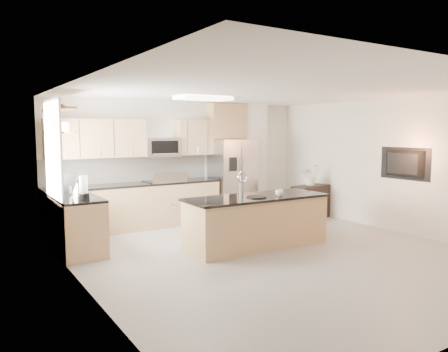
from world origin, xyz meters
TOP-DOWN VIEW (x-y plane):
  - floor at (0.00, 0.00)m, footprint 6.50×6.50m
  - ceiling at (0.00, 0.00)m, footprint 6.00×6.50m
  - wall_back at (0.00, 3.25)m, footprint 6.00×0.02m
  - wall_left at (-3.00, 0.00)m, footprint 0.02×6.50m
  - wall_right at (3.00, 0.00)m, footprint 0.02×6.50m
  - back_counter at (-1.23, 2.93)m, footprint 3.55×0.66m
  - left_counter at (-2.67, 1.85)m, footprint 0.66×1.50m
  - range at (-0.60, 2.92)m, footprint 0.76×0.64m
  - upper_cabinets at (-1.30, 3.09)m, footprint 3.50×0.33m
  - microwave at (-0.60, 3.04)m, footprint 0.76×0.40m
  - refrigerator at (1.06, 2.87)m, footprint 0.92×0.78m
  - partition_column at (1.82, 3.10)m, footprint 0.60×0.30m
  - window at (-2.98, 1.85)m, footprint 0.04×1.15m
  - shelf_lower at (-2.85, 1.95)m, footprint 0.30×1.20m
  - shelf_upper at (-2.85, 1.95)m, footprint 0.30×1.20m
  - ceiling_fixture at (-0.40, 1.60)m, footprint 1.00×0.50m
  - island at (0.03, 0.53)m, footprint 2.53×0.96m
  - credenza at (2.48, 1.80)m, footprint 0.99×0.54m
  - cup at (0.36, 0.33)m, footprint 0.17×0.17m
  - platter at (-0.07, 0.40)m, footprint 0.39×0.39m
  - blender at (-2.67, 1.27)m, footprint 0.17×0.17m
  - kettle at (-2.62, 1.86)m, footprint 0.20×0.20m
  - coffee_maker at (-2.69, 2.08)m, footprint 0.23×0.26m
  - bowl at (-2.85, 2.15)m, footprint 0.40×0.40m
  - flower_vase at (2.50, 1.84)m, footprint 0.66×0.58m
  - television at (2.91, -0.20)m, footprint 0.14×1.08m

SIDE VIEW (x-z plane):
  - floor at x=0.00m, z-range 0.00..0.00m
  - credenza at x=2.48m, z-range 0.00..0.75m
  - island at x=0.03m, z-range -0.21..1.08m
  - left_counter at x=-2.67m, z-range 0.00..0.92m
  - back_counter at x=-1.23m, z-range -0.25..1.19m
  - range at x=-0.60m, z-range -0.10..1.04m
  - platter at x=-0.07m, z-range 0.87..0.89m
  - refrigerator at x=1.06m, z-range 0.00..1.78m
  - cup at x=0.36m, z-range 0.87..0.97m
  - kettle at x=-2.62m, z-range 0.91..1.16m
  - coffee_maker at x=-2.69m, z-range 0.91..1.26m
  - blender at x=-2.67m, z-range 0.89..1.28m
  - flower_vase at x=2.50m, z-range 0.75..1.46m
  - wall_back at x=0.00m, z-range 0.00..2.60m
  - wall_left at x=-3.00m, z-range 0.00..2.60m
  - wall_right at x=3.00m, z-range 0.00..2.60m
  - partition_column at x=1.82m, z-range 0.00..2.60m
  - television at x=2.91m, z-range 1.04..1.66m
  - microwave at x=-0.60m, z-range 1.43..1.83m
  - window at x=-2.98m, z-range 0.83..2.47m
  - upper_cabinets at x=-1.30m, z-range 1.45..2.20m
  - shelf_lower at x=-2.85m, z-range 1.93..1.97m
  - shelf_upper at x=-2.85m, z-range 2.30..2.34m
  - bowl at x=-2.85m, z-range 2.34..2.43m
  - ceiling_fixture at x=-0.40m, z-range 2.53..2.59m
  - ceiling at x=0.00m, z-range 2.59..2.61m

